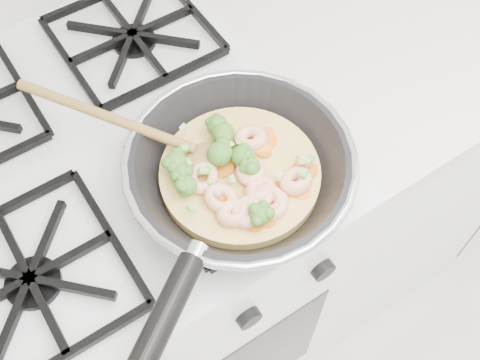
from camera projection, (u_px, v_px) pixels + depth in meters
stove at (137, 268)px, 1.21m from camera, size 0.60×0.60×0.92m
counter_right at (421, 106)px, 1.45m from camera, size 1.00×0.60×0.90m
skillet at (237, 172)px, 0.75m from camera, size 0.42×0.44×0.09m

